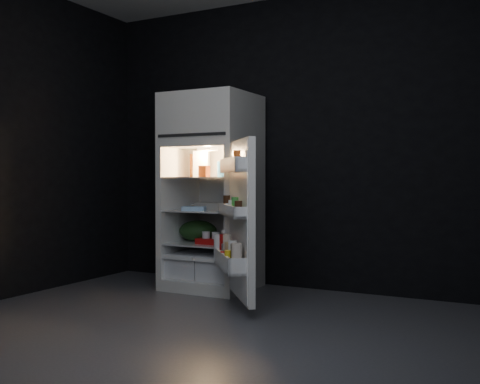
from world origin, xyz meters
The scene contains 17 objects.
floor centered at (0.00, 0.00, 0.00)m, with size 4.00×3.40×0.00m, color #525258.
wall_back centered at (0.00, 1.70, 1.35)m, with size 4.00×0.00×2.70m, color black.
refrigerator centered at (-0.70, 1.32, 0.96)m, with size 0.76×0.71×1.78m.
fridge_door centered at (-0.09, 0.65, 0.68)m, with size 0.60×0.68×1.22m.
milk_jug centered at (-0.82, 1.31, 1.15)m, with size 0.14×0.14×0.24m, color white.
mayo_jar centered at (-0.58, 1.29, 1.10)m, with size 0.10×0.10×0.14m, color #1D5BA0.
jam_jar centered at (-0.47, 1.33, 1.09)m, with size 0.10×0.10×0.13m, color black.
amber_bottle centered at (-0.95, 1.39, 1.14)m, with size 0.09×0.09×0.22m, color #B75A1D.
small_carton centered at (-0.65, 1.09, 1.08)m, with size 0.08×0.06×0.10m, color #D25318.
egg_carton centered at (-0.65, 1.20, 0.76)m, with size 0.30×0.11×0.07m, color gray.
pie centered at (-0.80, 1.38, 0.75)m, with size 0.28×0.28×0.04m, color tan.
flat_package centered at (-0.73, 1.05, 0.75)m, with size 0.20×0.10×0.04m, color #9BC7F0.
wrapped_pkg centered at (-0.53, 1.47, 0.75)m, with size 0.12×0.10×0.05m, color beige.
produce_bag centered at (-0.84, 1.29, 0.52)m, with size 0.37×0.31×0.20m, color #193815.
yogurt_tray centered at (-0.61, 1.16, 0.45)m, with size 0.27×0.14×0.05m, color #AE0F0E.
small_can_red centered at (-0.50, 1.48, 0.47)m, with size 0.07×0.07×0.09m, color #AE0F0E.
small_can_silver centered at (-0.44, 1.41, 0.47)m, with size 0.08×0.08×0.09m, color silver.
Camera 1 is at (1.92, -3.15, 1.02)m, focal length 42.00 mm.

